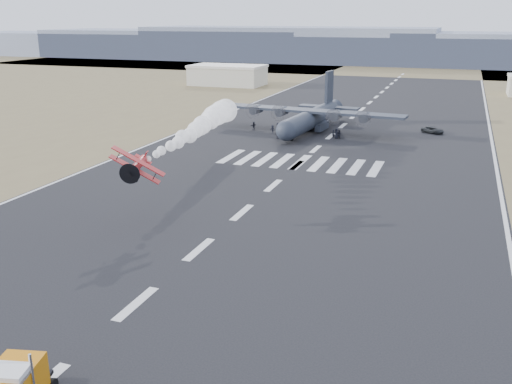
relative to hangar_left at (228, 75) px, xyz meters
The scene contains 20 objects.
ground 154.08m from the hangar_left, 70.27° to the right, with size 500.00×500.00×0.00m, color black.
scrub_far 99.70m from the hangar_left, 58.54° to the left, with size 500.00×80.00×0.00m, color brown.
runway_markings 99.70m from the hangar_left, 58.54° to the right, with size 60.00×260.00×0.01m, color silver, non-canonical shape.
ridge_seg_a 183.53m from the hangar_left, 141.19° to the left, with size 150.00×50.00×13.00m, color slate.
ridge_seg_b 139.02m from the hangar_left, 124.15° to the left, with size 150.00×50.00×15.00m, color slate.
ridge_seg_c 115.84m from the hangar_left, 96.45° to the left, with size 150.00×50.00×17.00m, color slate.
ridge_seg_d 126.25m from the hangar_left, 65.67° to the left, with size 150.00×50.00×13.00m, color slate.
hangar_left is the anchor object (origin of this frame).
aerobatic_biplane 135.42m from the hangar_left, 71.69° to the right, with size 5.64×5.77×4.39m.
smoke_trail 106.33m from the hangar_left, 68.69° to the right, with size 6.85×36.38×3.98m.
transport_aircraft 83.11m from the hangar_left, 55.49° to the right, with size 38.58×31.71×11.13m.
support_vehicle 94.64m from the hangar_left, 41.78° to the right, with size 2.09×4.53×1.26m, color black.
crew_a 83.22m from the hangar_left, 60.59° to the right, with size 0.66×0.55×1.82m, color black.
crew_b 84.65m from the hangar_left, 59.66° to the right, with size 0.89×0.55×1.84m, color black.
crew_c 84.60m from the hangar_left, 61.41° to the right, with size 1.08×0.50×1.67m, color black.
crew_d 89.94m from the hangar_left, 61.38° to the right, with size 0.98×0.50×1.68m, color black.
crew_e 91.93m from the hangar_left, 54.41° to the right, with size 0.92×0.57×1.89m, color black.
crew_f 79.94m from the hangar_left, 63.64° to the right, with size 1.49×0.48×1.61m, color black.
crew_g 91.39m from the hangar_left, 54.69° to the right, with size 0.58×0.47×1.58m, color black.
crew_h 92.16m from the hangar_left, 54.11° to the right, with size 0.82×0.51×1.69m, color black.
Camera 1 is at (23.36, -35.94, 22.45)m, focal length 40.00 mm.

